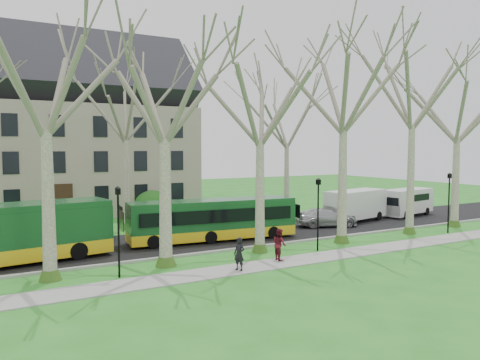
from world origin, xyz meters
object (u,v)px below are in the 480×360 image
at_px(van_b, 407,202).
at_px(van_a, 356,206).
at_px(bus_follow, 213,219).
at_px(sedan, 326,217).
at_px(pedestrian_a, 239,254).
at_px(pedestrian_b, 279,244).

bearing_deg(van_b, van_a, 170.57).
xyz_separation_m(bus_follow, van_a, (13.91, 1.41, -0.10)).
distance_m(sedan, van_a, 3.95).
xyz_separation_m(bus_follow, sedan, (10.09, 0.57, -0.70)).
bearing_deg(bus_follow, pedestrian_a, -100.20).
distance_m(van_b, pedestrian_b, 21.07).
height_order(van_b, pedestrian_a, van_b).
distance_m(bus_follow, pedestrian_a, 7.86).
bearing_deg(pedestrian_a, bus_follow, 139.56).
bearing_deg(sedan, pedestrian_a, 142.38).
bearing_deg(pedestrian_b, bus_follow, 12.84).
height_order(van_a, pedestrian_b, van_a).
bearing_deg(van_a, bus_follow, 173.83).
height_order(bus_follow, pedestrian_a, bus_follow).
bearing_deg(sedan, van_a, -58.63).
xyz_separation_m(van_a, van_b, (6.27, 0.09, -0.09)).
bearing_deg(bus_follow, van_a, 11.92).
distance_m(bus_follow, sedan, 10.13).
bearing_deg(bus_follow, van_b, 10.39).
xyz_separation_m(van_a, pedestrian_a, (-16.11, -8.93, -0.46)).
distance_m(sedan, van_b, 10.14).
bearing_deg(bus_follow, sedan, 9.39).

